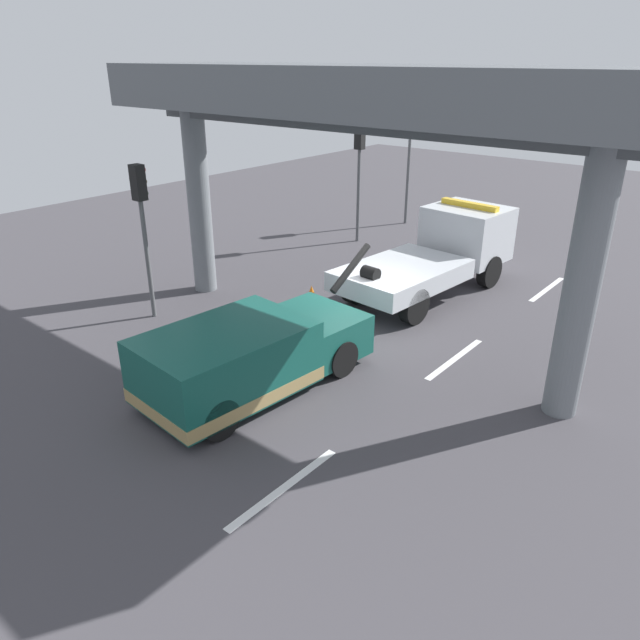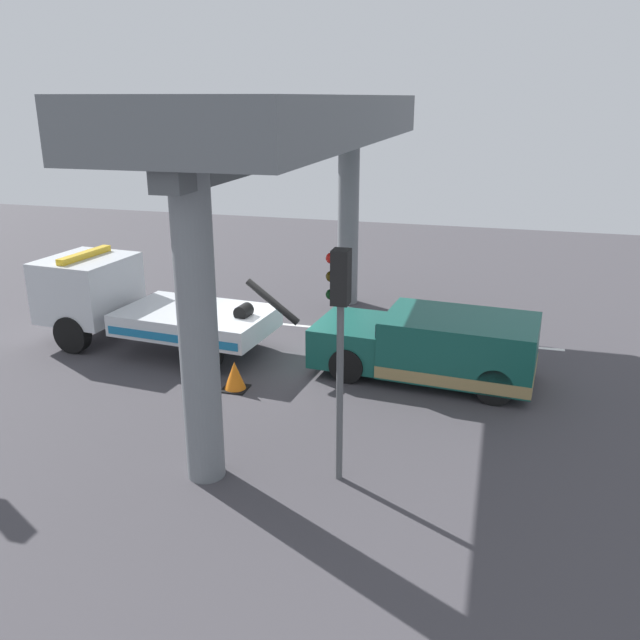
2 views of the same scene
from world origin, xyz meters
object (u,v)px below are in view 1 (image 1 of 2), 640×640
traffic_light_mid (410,142)px  traffic_cone_orange (312,297)px  traffic_light_near (142,208)px  towed_van_green (248,358)px  tow_truck_white (441,251)px  traffic_light_far (360,157)px

traffic_light_mid → traffic_cone_orange: bearing=-163.0°
traffic_light_near → traffic_cone_orange: traffic_light_near is taller
towed_van_green → traffic_light_mid: traffic_light_mid is taller
traffic_light_near → traffic_light_mid: bearing=0.0°
tow_truck_white → traffic_light_mid: size_ratio=1.58×
traffic_light_far → traffic_light_near: bearing=-180.0°
traffic_light_far → traffic_cone_orange: size_ratio=6.41×
traffic_light_mid → traffic_cone_orange: (-9.81, -3.00, -3.05)m
tow_truck_white → traffic_cone_orange: 4.31m
tow_truck_white → traffic_cone_orange: bearing=152.0°
traffic_light_far → traffic_cone_orange: bearing=-154.6°
tow_truck_white → traffic_light_far: (2.58, 4.98, 1.98)m
traffic_light_near → traffic_cone_orange: (3.19, -3.00, -2.69)m
tow_truck_white → towed_van_green: bearing=179.5°
towed_van_green → traffic_cone_orange: (4.32, 1.91, -0.45)m
towed_van_green → traffic_light_far: traffic_light_far is taller
traffic_light_near → traffic_cone_orange: size_ratio=6.06×
traffic_light_near → traffic_cone_orange: 5.14m
tow_truck_white → towed_van_green: (-8.05, 0.07, -0.42)m
traffic_light_mid → traffic_cone_orange: size_ratio=6.82×
traffic_light_far → traffic_cone_orange: traffic_light_far is taller
tow_truck_white → traffic_light_far: 5.95m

